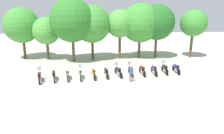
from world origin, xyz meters
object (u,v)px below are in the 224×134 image
at_px(motorcycle_2, 67,74).
at_px(tree_0, 22,26).
at_px(tree_7, 194,23).
at_px(motorcycle_11, 176,68).
at_px(motorcycle_8, 142,70).
at_px(motorcycle_0, 40,76).
at_px(tree_6, 157,22).
at_px(tree_2, 72,20).
at_px(tree_4, 120,24).
at_px(motorcycle_7, 130,70).
at_px(motorcycle_3, 81,74).
at_px(tree_1, 46,31).
at_px(motorcycle_5, 106,72).
at_px(tree_3, 92,24).
at_px(motorcycle_6, 118,71).
at_px(motorcycle_9, 154,70).
at_px(person_0, 131,72).
at_px(motorcycle_4, 93,73).
at_px(motorcycle_10, 165,68).
at_px(motorcycle_1, 54,75).
at_px(tree_5, 140,23).

xyz_separation_m(motorcycle_2, tree_0, (-7.12, 9.38, 4.06)).
bearing_deg(tree_0, tree_7, -2.39).
bearing_deg(motorcycle_11, motorcycle_8, 96.14).
height_order(motorcycle_0, tree_6, tree_6).
bearing_deg(tree_2, tree_4, 11.23).
height_order(motorcycle_7, tree_0, tree_0).
height_order(motorcycle_3, tree_1, tree_1).
relative_size(motorcycle_2, motorcycle_5, 1.00).
xyz_separation_m(motorcycle_0, tree_3, (4.93, 8.65, 4.26)).
bearing_deg(motorcycle_8, tree_6, -29.44).
relative_size(motorcycle_3, tree_1, 0.38).
relative_size(motorcycle_7, tree_0, 0.32).
bearing_deg(motorcycle_6, motorcycle_2, 83.09).
xyz_separation_m(motorcycle_9, tree_3, (-6.59, 7.29, 4.28)).
distance_m(motorcycle_3, tree_2, 8.66).
relative_size(person_0, tree_4, 0.24).
bearing_deg(tree_4, motorcycle_4, -113.52).
bearing_deg(motorcycle_2, motorcycle_3, -96.72).
distance_m(motorcycle_11, tree_0, 20.72).
height_order(motorcycle_9, tree_7, tree_7).
xyz_separation_m(tree_2, tree_3, (2.49, 1.07, -0.56)).
distance_m(motorcycle_7, person_0, 2.09).
xyz_separation_m(motorcycle_7, person_0, (-0.27, -2.03, 0.42)).
bearing_deg(motorcycle_0, tree_6, -68.22).
height_order(motorcycle_4, motorcycle_10, motorcycle_10).
height_order(tree_6, tree_7, tree_6).
xyz_separation_m(motorcycle_1, motorcycle_6, (6.39, 0.81, 0.01)).
height_order(motorcycle_0, motorcycle_10, same).
height_order(motorcycle_6, person_0, person_0).
height_order(motorcycle_1, tree_6, tree_6).
distance_m(motorcycle_7, motorcycle_10, 3.87).
xyz_separation_m(motorcycle_6, tree_4, (1.00, 7.69, 4.27)).
distance_m(motorcycle_9, motorcycle_10, 1.34).
bearing_deg(motorcycle_5, motorcycle_9, -91.87).
bearing_deg(motorcycle_1, motorcycle_5, -95.85).
height_order(motorcycle_2, tree_2, tree_2).
bearing_deg(tree_0, tree_3, -7.28).
relative_size(motorcycle_2, person_0, 1.34).
xyz_separation_m(motorcycle_4, motorcycle_9, (6.40, 0.70, 0.00)).
relative_size(motorcycle_4, tree_4, 0.33).
height_order(tree_1, tree_3, tree_3).
height_order(motorcycle_5, tree_6, tree_6).
bearing_deg(person_0, tree_2, -135.78).
distance_m(motorcycle_1, motorcycle_8, 9.01).
height_order(motorcycle_1, tree_5, tree_5).
bearing_deg(motorcycle_1, tree_1, 3.65).
bearing_deg(tree_0, motorcycle_7, -32.47).
distance_m(motorcycle_5, tree_7, 15.48).
xyz_separation_m(motorcycle_5, tree_3, (-1.47, 7.77, 4.28)).
bearing_deg(tree_4, tree_1, 178.67).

